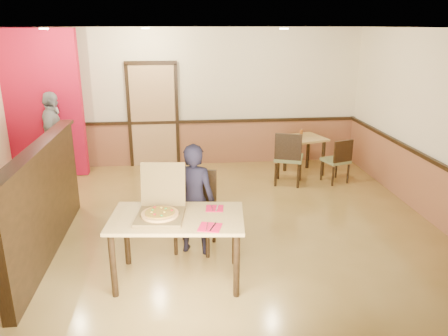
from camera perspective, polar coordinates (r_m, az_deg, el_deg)
The scene contains 25 objects.
floor at distance 6.19m, azimuth -2.82°, elevation -9.12°, with size 7.00×7.00×0.00m, color #B28D45.
ceiling at distance 5.50m, azimuth -3.29°, elevation 17.77°, with size 7.00×7.00×0.00m, color black.
wall_back at distance 9.11m, azimuth -4.23°, elevation 9.08°, with size 7.00×7.00×0.00m, color #FCEDC5.
wainscot_back at distance 9.28m, azimuth -4.09°, elevation 3.25°, with size 7.00×0.04×0.90m, color #985C3C.
chair_rail_back at distance 9.15m, azimuth -4.15°, elevation 6.06°, with size 7.00×0.06×0.06m, color black.
wainscot_right at distance 7.06m, azimuth 26.55°, elevation -3.58°, with size 0.04×7.00×0.90m, color #985C3C.
chair_rail_right at distance 6.91m, azimuth 26.96°, elevation 0.04°, with size 0.06×7.00×0.06m, color black.
back_door at distance 9.15m, azimuth -9.22°, elevation 6.70°, with size 0.90×0.06×2.10m, color tan.
booth_partition at distance 5.95m, azimuth -22.47°, elevation -3.94°, with size 0.20×3.10×1.44m.
red_accent_panel at distance 9.01m, azimuth -23.05°, elevation 7.58°, with size 1.60×0.20×2.78m, color #B90D2C.
spot_a at distance 7.57m, azimuth -22.47°, elevation 16.46°, with size 0.14×0.14×0.02m, color beige.
spot_b at distance 8.01m, azimuth -10.22°, elevation 17.52°, with size 0.14×0.14×0.02m, color beige.
spot_c at distance 7.19m, azimuth 7.85°, elevation 17.58°, with size 0.14×0.14×0.02m, color beige.
main_table at distance 4.99m, azimuth -6.14°, elevation -7.46°, with size 1.57×1.00×0.80m.
diner_chair at distance 5.77m, azimuth -3.67°, elevation -5.08°, with size 0.63×0.63×1.03m.
side_chair_left at distance 8.06m, azimuth 8.42°, elevation 1.52°, with size 0.64×0.64×1.01m.
side_chair_right at distance 8.38m, azimuth 14.66°, elevation 1.14°, with size 0.53×0.53×0.85m.
side_table at distance 8.76m, azimuth 10.47°, elevation 2.88°, with size 0.87×0.87×0.74m.
diner at distance 5.56m, azimuth -3.93°, elevation -4.11°, with size 0.54×0.35×1.47m, color black.
passerby at distance 8.69m, azimuth -21.31°, elevation 3.72°, with size 1.00×0.41×1.70m, color gray.
pizza_box at distance 4.94m, azimuth -8.28°, elevation -5.52°, with size 0.58×0.66×0.54m.
pizza at distance 4.90m, azimuth -8.37°, elevation -5.98°, with size 0.41×0.41×0.03m, color gold.
napkin_near at distance 4.66m, azimuth -1.85°, elevation -7.74°, with size 0.29×0.29×0.01m.
napkin_far at distance 5.12m, azimuth -1.24°, elevation -5.29°, with size 0.22×0.22×0.01m.
condiment at distance 8.74m, azimuth 10.06°, elevation 4.54°, with size 0.06×0.06×0.14m, color #9B531C.
Camera 1 is at (-0.27, -5.49, 2.84)m, focal length 35.00 mm.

